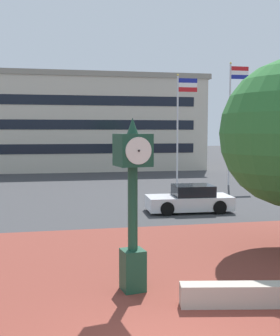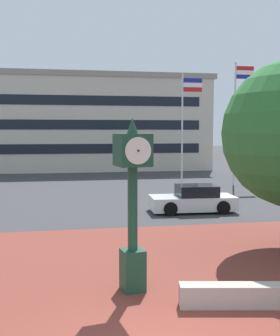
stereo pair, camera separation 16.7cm
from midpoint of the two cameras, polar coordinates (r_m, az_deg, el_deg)
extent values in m
cube|color=brown|center=(9.97, -1.49, -17.45)|extent=(44.00, 13.85, 0.01)
cube|color=#ADA393|center=(9.76, 14.83, -16.56)|extent=(3.22, 0.95, 0.50)
cube|color=#19422D|center=(10.22, -1.48, -13.89)|extent=(0.61, 0.61, 1.00)
cylinder|color=#19422D|center=(9.83, -1.50, -5.58)|extent=(0.23, 0.23, 2.01)
cube|color=#19422D|center=(9.68, -1.52, 2.50)|extent=(0.88, 0.88, 0.76)
cylinder|color=silver|center=(10.05, -2.27, 2.59)|extent=(0.62, 0.14, 0.62)
sphere|color=black|center=(10.07, -2.31, 2.59)|extent=(0.05, 0.05, 0.05)
cylinder|color=silver|center=(9.31, -0.71, 2.40)|extent=(0.62, 0.14, 0.62)
sphere|color=black|center=(9.29, -0.67, 2.39)|extent=(0.05, 0.05, 0.05)
cone|color=#19422D|center=(9.67, -1.53, 5.86)|extent=(0.27, 0.27, 0.38)
cube|color=silver|center=(19.92, 6.52, -4.75)|extent=(4.07, 1.87, 0.64)
cube|color=black|center=(19.89, 7.09, -3.14)|extent=(1.90, 1.55, 0.56)
cylinder|color=black|center=(18.89, 3.50, -5.64)|extent=(0.65, 0.24, 0.64)
cylinder|color=black|center=(20.42, 2.55, -4.82)|extent=(0.65, 0.24, 0.64)
cylinder|color=black|center=(19.56, 10.66, -5.34)|extent=(0.65, 0.24, 0.64)
cylinder|color=black|center=(21.05, 9.22, -4.59)|extent=(0.65, 0.24, 0.64)
cylinder|color=silver|center=(28.79, 5.02, 5.01)|extent=(0.12, 0.12, 7.63)
sphere|color=gold|center=(29.05, 5.08, 12.67)|extent=(0.14, 0.14, 0.14)
cube|color=navy|center=(29.21, 6.47, 11.90)|extent=(1.33, 0.02, 0.31)
cube|color=white|center=(29.17, 6.47, 11.30)|extent=(1.33, 0.02, 0.31)
cube|color=red|center=(29.14, 6.46, 10.70)|extent=(1.33, 0.02, 0.31)
cylinder|color=silver|center=(30.07, 12.09, 5.79)|extent=(0.12, 0.12, 8.54)
sphere|color=gold|center=(30.45, 12.24, 13.96)|extent=(0.14, 0.14, 0.14)
cube|color=red|center=(30.67, 13.48, 13.20)|extent=(1.29, 0.02, 0.29)
cube|color=white|center=(30.63, 13.46, 12.66)|extent=(1.29, 0.02, 0.29)
cube|color=navy|center=(30.59, 13.45, 12.12)|extent=(1.29, 0.02, 0.29)
cube|color=beige|center=(43.97, -11.57, 5.78)|extent=(29.19, 10.56, 8.92)
cube|color=gray|center=(44.29, -11.68, 11.88)|extent=(29.77, 10.77, 0.50)
cube|color=black|center=(38.70, -11.58, 2.59)|extent=(26.27, 0.04, 0.90)
cube|color=black|center=(38.67, -11.64, 5.89)|extent=(26.27, 0.04, 0.90)
cube|color=black|center=(38.77, -11.70, 9.19)|extent=(26.27, 0.04, 0.90)
camera|label=1|loc=(0.08, -90.49, -0.04)|focal=44.18mm
camera|label=2|loc=(0.08, 89.51, 0.04)|focal=44.18mm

